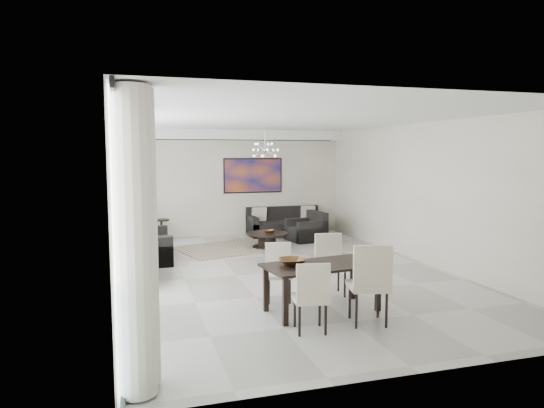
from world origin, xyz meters
name	(u,v)px	position (x,y,z in m)	size (l,w,h in m)	color
room_shell	(308,196)	(0.46, 0.00, 1.45)	(6.00, 9.00, 2.90)	#A8A39B
window_wall	(128,200)	(-2.86, 0.00, 1.47)	(0.37, 8.95, 2.90)	white
soffit	(237,135)	(0.00, 4.30, 2.77)	(5.98, 0.40, 0.26)	white
painting	(253,176)	(0.50, 4.47, 1.65)	(1.68, 0.04, 0.98)	#B94F19
chandelier	(265,150)	(0.30, 2.50, 2.35)	(0.66, 0.66, 0.71)	silver
rug	(229,248)	(-0.58, 2.60, 0.01)	(2.35, 1.81, 0.01)	black
coffee_table	(267,239)	(0.34, 2.47, 0.20)	(1.01, 1.01, 0.35)	black
bowl_coffee	(269,231)	(0.39, 2.44, 0.39)	(0.25, 0.25, 0.08)	brown
sofa_main	(286,225)	(1.33, 4.07, 0.26)	(2.12, 0.87, 0.77)	black
loveseat	(145,247)	(-2.55, 1.84, 0.29)	(0.96, 1.70, 0.85)	black
armchair	(307,231)	(1.59, 3.06, 0.26)	(0.96, 1.00, 0.75)	black
side_table	(161,226)	(-2.06, 4.15, 0.38)	(0.41, 0.41, 0.56)	black
tv_console	(136,268)	(-2.76, 0.17, 0.23)	(0.41, 1.46, 0.46)	black
television	(144,237)	(-2.60, 0.17, 0.78)	(1.13, 0.15, 0.65)	gray
dining_table	(322,270)	(-0.21, -2.35, 0.61)	(1.76, 1.05, 0.69)	black
dining_chair_sw	(312,293)	(-0.67, -3.13, 0.53)	(0.49, 0.49, 0.92)	beige
dining_chair_se	(370,279)	(0.17, -3.09, 0.64)	(0.61, 0.61, 1.10)	beige
dining_chair_nw	(278,268)	(-0.64, -1.63, 0.50)	(0.49, 0.49, 0.88)	beige
dining_chair_ne	(330,259)	(0.26, -1.54, 0.56)	(0.50, 0.50, 0.97)	beige
bowl_dining	(292,262)	(-0.65, -2.29, 0.74)	(0.38, 0.38, 0.09)	brown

